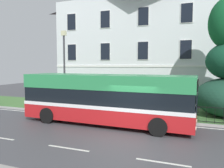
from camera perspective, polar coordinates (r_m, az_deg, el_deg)
name	(u,v)px	position (r m, az deg, el deg)	size (l,w,h in m)	color
ground_plane	(131,135)	(11.70, 4.77, -12.99)	(60.00, 56.00, 0.18)	#434348
georgian_townhouse	(152,40)	(25.25, 10.25, 11.12)	(19.08, 8.97, 12.42)	silver
iron_verge_railing	(122,109)	(15.23, 2.70, -6.31)	(15.15, 0.04, 0.97)	black
single_decker_bus	(106,98)	(13.44, -1.60, -3.64)	(10.41, 2.89, 3.00)	red
street_lamp_post	(64,64)	(17.61, -12.14, 4.96)	(0.36, 0.24, 6.07)	#333338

